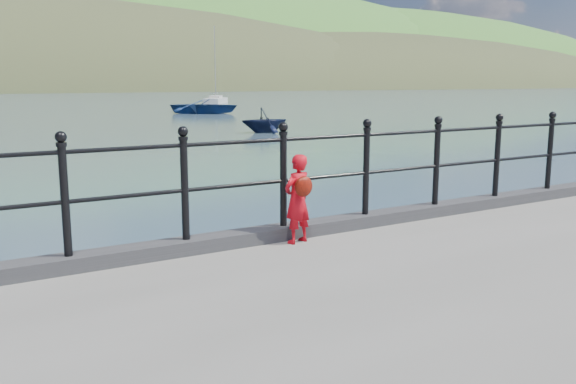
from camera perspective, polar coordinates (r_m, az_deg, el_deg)
ground at (r=7.28m, az=-5.19°, el=-12.31°), size 600.00×600.00×0.00m
kerb at (r=6.81m, az=-4.78°, el=-4.36°), size 60.00×0.30×0.15m
railing at (r=6.66m, az=-4.87°, el=1.88°), size 18.11×0.11×1.20m
far_shore at (r=250.20m, az=-21.64°, el=3.76°), size 830.00×200.00×156.00m
child at (r=6.80m, az=0.91°, el=-0.59°), size 0.42×0.35×1.00m
launch_blue at (r=54.80m, az=-7.76°, el=7.93°), size 7.25×7.30×1.24m
launch_navy at (r=33.88m, az=-2.21°, el=6.74°), size 2.85×2.52×1.39m
sailboat_far at (r=80.64m, az=-6.77°, el=8.49°), size 5.66×6.87×9.99m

